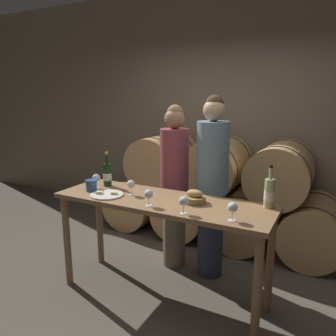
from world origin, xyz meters
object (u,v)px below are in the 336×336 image
Objects in this scene: cheese_plate at (107,195)px; wine_glass_right at (184,202)px; wine_glass_far_right at (233,208)px; person_right at (212,185)px; blue_crock at (91,185)px; wine_glass_center at (149,194)px; person_left at (174,185)px; wine_bottle_white at (269,193)px; wine_glass_left at (131,185)px; tasting_table at (162,214)px; wine_bottle_red at (107,175)px; wine_glass_far_left at (96,178)px; bread_basket at (195,198)px.

cheese_plate is 0.80m from wine_glass_right.
person_right is at bearing 119.45° from wine_glass_far_right.
blue_crock is 0.69m from wine_glass_center.
person_left reaches higher than wine_glass_far_right.
wine_bottle_white is 1.17m from wine_glass_left.
tasting_table is 0.30m from wine_glass_center.
wine_glass_right is 1.00× the size of wine_glass_far_right.
person_right reaches higher than wine_bottle_white.
person_left is 0.69m from wine_bottle_red.
cheese_plate is (0.19, -0.26, -0.11)m from wine_bottle_red.
wine_glass_far_left is 1.00× the size of wine_glass_right.
wine_bottle_red is 3.08× the size of blue_crock.
person_right is at bearing 94.48° from bread_basket.
person_right reaches higher than wine_bottle_red.
wine_glass_center and wine_glass_right have the same top height.
wine_glass_far_right reaches higher than blue_crock.
blue_crock is at bearing -129.13° from person_left.
wine_bottle_red reaches higher than wine_glass_far_left.
wine_glass_far_right is at bearing -13.35° from wine_bottle_red.
person_right is 1.02m from wine_bottle_red.
tasting_table is at bearing -10.78° from wine_bottle_red.
wine_glass_center is (0.66, -0.32, -0.02)m from wine_bottle_red.
wine_glass_right is (1.01, -0.14, 0.04)m from blue_crock.
wine_glass_left is at bearing 161.06° from wine_glass_right.
wine_glass_center is at bearing -140.48° from bread_basket.
wine_bottle_white is (0.85, 0.21, 0.25)m from tasting_table.
person_left is at bearing 137.63° from wine_glass_far_right.
wine_bottle_white is 1.18× the size of cheese_plate.
blue_crock is 0.11m from wine_glass_far_left.
wine_bottle_red is at bearing -176.73° from wine_bottle_white.
wine_glass_right is (-0.54, -0.44, -0.02)m from wine_bottle_white.
wine_glass_far_left is (-1.00, -0.03, 0.05)m from bread_basket.
wine_glass_left is 0.99m from wine_glass_far_right.
tasting_table is 0.34m from bread_basket.
cheese_plate is at bearing 172.30° from wine_glass_center.
person_right is at bearing 149.37° from wine_bottle_white.
wine_bottle_white reaches higher than bread_basket.
wine_glass_far_left is (-0.72, 0.02, 0.23)m from tasting_table.
tasting_table is 6.51× the size of cheese_plate.
tasting_table is at bearing -74.10° from person_left.
person_right is at bearing 25.96° from wine_bottle_red.
person_left is 5.83× the size of cheese_plate.
wine_glass_right is at bearing -59.23° from person_left.
blue_crock reaches higher than cheese_plate.
wine_glass_left is (0.18, 0.12, 0.09)m from cheese_plate.
person_left is 1.08m from wine_bottle_white.
wine_glass_far_right is (1.15, -0.06, 0.09)m from cheese_plate.
person_right is 1.01m from cheese_plate.
blue_crock is 0.37× the size of cheese_plate.
blue_crock is at bearing -169.15° from wine_bottle_white.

